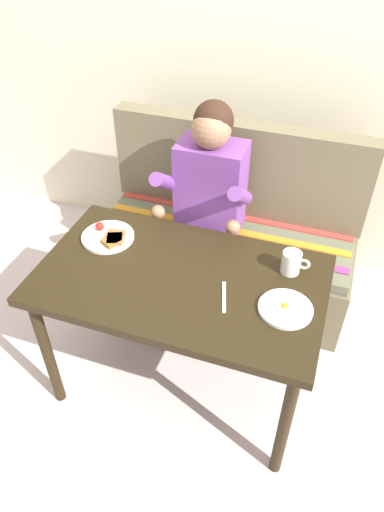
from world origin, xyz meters
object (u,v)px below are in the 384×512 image
Objects in this scene: person at (207,197)px; fork at (224,297)px; coffee_mug at (292,262)px; plate_breakfast at (109,237)px; couch at (226,243)px; plate_eggs at (285,308)px; table at (180,290)px.

person reaches higher than fork.
coffee_mug is at bearing -39.28° from person.
person is 5.08× the size of plate_breakfast.
coffee_mug is at bearing -53.91° from couch.
couch is 1.01m from plate_eggs.
couch reaches higher than plate_eggs.
couch reaches higher than table.
couch is 0.85m from coffee_mug.
person is at bearing -113.16° from couch.
person is at bearing 129.40° from plate_eggs.
couch is 8.47× the size of fork.
coffee_mug is (0.82, 0.05, 0.04)m from plate_breakfast.
plate_breakfast is (-0.39, 0.13, 0.10)m from table.
plate_breakfast is 0.82m from coffee_mug.
plate_eggs reaches higher than table.
coffee_mug is (-0.02, 0.23, 0.04)m from plate_eggs.
plate_breakfast is at bearing 162.10° from table.
person is (-0.07, -0.17, 0.41)m from couch.
couch is 0.94m from fork.
person is (-0.07, 0.59, 0.09)m from table.
coffee_mug is 0.69× the size of fork.
person is 0.82m from plate_eggs.
table is 0.60m from person.
person is 5.76× the size of plate_eggs.
table is 0.99× the size of person.
plate_eggs is at bearing -5.94° from table.
plate_breakfast is 2.02× the size of coffee_mug.
couch is 0.86m from plate_breakfast.
coffee_mug reaches higher than fork.
fork is (-0.24, -0.01, -0.01)m from plate_eggs.
plate_eggs is 0.24m from fork.
couch reaches higher than plate_breakfast.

